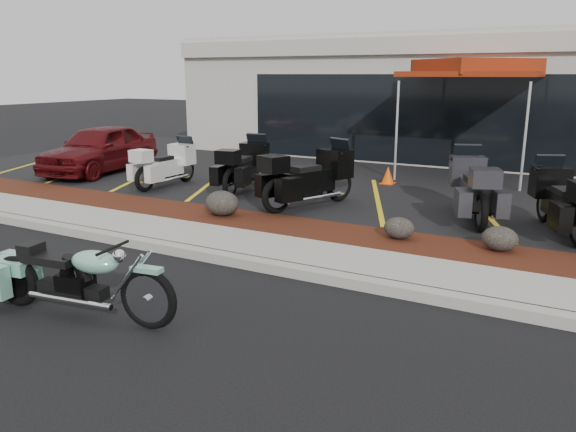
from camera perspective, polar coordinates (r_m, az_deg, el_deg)
The scene contains 18 objects.
ground at distance 7.55m, azimuth -5.38°, elevation -7.61°, with size 90.00×90.00×0.00m, color black.
curb at distance 8.24m, azimuth -1.92°, elevation -5.10°, with size 24.00×0.25×0.15m, color gray.
sidewalk at distance 8.82m, azimuth 0.37°, elevation -3.78°, with size 24.00×1.20×0.15m, color gray.
mulch_bed at distance 9.85m, azimuth 3.64°, elevation -1.84°, with size 24.00×1.20×0.16m, color black.
upper_lot at distance 14.80m, azimuth 12.43°, elevation 3.28°, with size 26.00×9.60×0.15m, color black.
dealership_building at distance 20.67m, azimuth 17.66°, elevation 11.37°, with size 18.00×8.16×4.00m.
boulder_left at distance 10.82m, azimuth -6.72°, elevation 1.31°, with size 0.68×0.56×0.48m, color black.
boulder_mid at distance 9.42m, azimuth 11.21°, elevation -1.21°, with size 0.51×0.42×0.36m, color black.
boulder_right at distance 9.20m, azimuth 20.72°, elevation -2.16°, with size 0.54×0.45×0.38m, color black.
hero_cruiser at distance 6.47m, azimuth -14.05°, elevation -7.27°, with size 2.71×0.69×0.95m, color #73B499, non-canonical shape.
touring_white at distance 14.39m, azimuth -10.40°, elevation 5.72°, with size 2.00×0.76×1.16m, color silver, non-canonical shape.
touring_black_front at distance 13.78m, azimuth -3.21°, elevation 5.78°, with size 2.17×0.83×1.26m, color black, non-canonical shape.
touring_black_mid at distance 11.95m, azimuth 5.24°, elevation 4.67°, with size 2.33×0.89×1.36m, color black, non-canonical shape.
touring_grey at distance 11.70m, azimuth 17.56°, elevation 3.77°, with size 2.28×0.87×1.33m, color #2A2A2F, non-canonical shape.
touring_black_rear at distance 11.24m, azimuth 24.80°, elevation 2.54°, with size 2.16×0.83×1.26m, color black, non-canonical shape.
parked_car at distance 16.42m, azimuth -18.59°, elevation 6.51°, with size 1.55×3.86×1.31m, color #4D0B0E.
traffic_cone at distance 14.18m, azimuth 10.12°, elevation 4.11°, with size 0.32×0.32×0.43m, color #EA5107.
popup_canopy at distance 15.66m, azimuth 18.42°, elevation 13.88°, with size 4.03×4.03×3.02m.
Camera 1 is at (3.92, -5.81, 2.80)m, focal length 35.00 mm.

